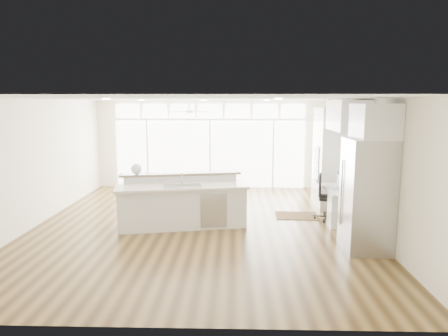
{
  "coord_description": "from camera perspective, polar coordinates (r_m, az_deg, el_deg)",
  "views": [
    {
      "loc": [
        0.77,
        -8.3,
        2.6
      ],
      "look_at": [
        0.52,
        0.6,
        1.16
      ],
      "focal_mm": 32.0,
      "sensor_mm": 36.0,
      "label": 1
    }
  ],
  "objects": [
    {
      "name": "oven_cabinet",
      "position": [
        10.47,
        14.84,
        1.48
      ],
      "size": [
        0.64,
        1.2,
        2.5
      ],
      "primitive_type": "cube",
      "color": "white",
      "rests_on": "floor"
    },
    {
      "name": "framed_photos",
      "position": [
        9.68,
        17.72,
        1.63
      ],
      "size": [
        0.06,
        0.22,
        0.8
      ],
      "primitive_type": "cube",
      "color": "black",
      "rests_on": "wall_right"
    },
    {
      "name": "keyboard",
      "position": [
        9.04,
        15.07,
        -2.82
      ],
      "size": [
        0.15,
        0.34,
        0.02
      ],
      "primitive_type": "cube",
      "rotation": [
        0.0,
        0.0,
        0.09
      ],
      "color": "silver",
      "rests_on": "desk_nook"
    },
    {
      "name": "wall_back",
      "position": [
        12.39,
        -1.98,
        3.4
      ],
      "size": [
        7.0,
        0.04,
        2.7
      ],
      "primitive_type": "cube",
      "color": "white",
      "rests_on": "floor"
    },
    {
      "name": "floor",
      "position": [
        8.73,
        -3.58,
        -8.22
      ],
      "size": [
        7.0,
        8.0,
        0.02
      ],
      "primitive_type": "cube",
      "color": "#422D14",
      "rests_on": "ground"
    },
    {
      "name": "glass_wall",
      "position": [
        12.36,
        -1.99,
        1.99
      ],
      "size": [
        5.8,
        0.06,
        2.08
      ],
      "primitive_type": "cube",
      "color": "white",
      "rests_on": "wall_back"
    },
    {
      "name": "office_chair",
      "position": [
        9.28,
        14.8,
        -4.09
      ],
      "size": [
        0.64,
        0.61,
        1.03
      ],
      "primitive_type": "cube",
      "rotation": [
        0.0,
        0.0,
        -0.23
      ],
      "color": "black",
      "rests_on": "floor"
    },
    {
      "name": "potted_plant",
      "position": [
        10.38,
        15.15,
        8.91
      ],
      "size": [
        0.26,
        0.28,
        0.21
      ],
      "primitive_type": "imported",
      "rotation": [
        0.0,
        0.0,
        -0.05
      ],
      "color": "#2A5B27",
      "rests_on": "oven_cabinet"
    },
    {
      "name": "upper_cabinets",
      "position": [
        8.93,
        17.32,
        7.17
      ],
      "size": [
        0.64,
        1.3,
        0.64
      ],
      "primitive_type": "cube",
      "color": "white",
      "rests_on": "wall_right"
    },
    {
      "name": "fishbowl",
      "position": [
        8.78,
        -12.39,
        -0.12
      ],
      "size": [
        0.28,
        0.28,
        0.23
      ],
      "primitive_type": "sphere",
      "rotation": [
        0.0,
        0.0,
        0.23
      ],
      "color": "white",
      "rests_on": "kitchen_island"
    },
    {
      "name": "wall_front",
      "position": [
        4.54,
        -8.3,
        -6.9
      ],
      "size": [
        7.0,
        0.04,
        2.7
      ],
      "primitive_type": "cube",
      "color": "white",
      "rests_on": "floor"
    },
    {
      "name": "fridge_cabinet",
      "position": [
        7.36,
        20.76,
        6.26
      ],
      "size": [
        0.64,
        0.9,
        0.6
      ],
      "primitive_type": "cube",
      "color": "white",
      "rests_on": "wall_right"
    },
    {
      "name": "refrigerator",
      "position": [
        7.5,
        19.76,
        -3.68
      ],
      "size": [
        0.76,
        0.9,
        2.0
      ],
      "primitive_type": "cube",
      "color": "#A4A5A9",
      "rests_on": "floor"
    },
    {
      "name": "wall_right",
      "position": [
        8.82,
        19.59,
        0.51
      ],
      "size": [
        0.04,
        8.0,
        2.7
      ],
      "primitive_type": "cube",
      "color": "white",
      "rests_on": "floor"
    },
    {
      "name": "wall_left",
      "position": [
        9.42,
        -25.39,
        0.67
      ],
      "size": [
        0.04,
        8.0,
        2.7
      ],
      "primitive_type": "cube",
      "color": "white",
      "rests_on": "floor"
    },
    {
      "name": "kitchen_island",
      "position": [
        8.51,
        -5.96,
        -4.81
      ],
      "size": [
        2.91,
        1.54,
        1.1
      ],
      "primitive_type": "cube",
      "rotation": [
        0.0,
        0.0,
        0.19
      ],
      "color": "white",
      "rests_on": "floor"
    },
    {
      "name": "desk_window",
      "position": [
        9.07,
        18.84,
        2.05
      ],
      "size": [
        0.04,
        0.85,
        0.85
      ],
      "primitive_type": "cube",
      "color": "white",
      "rests_on": "wall_right"
    },
    {
      "name": "transom_row",
      "position": [
        12.26,
        -2.03,
        8.16
      ],
      "size": [
        5.9,
        0.06,
        0.4
      ],
      "primitive_type": "cube",
      "color": "white",
      "rests_on": "wall_back"
    },
    {
      "name": "ceiling",
      "position": [
        8.33,
        -3.77,
        9.86
      ],
      "size": [
        7.0,
        8.0,
        0.02
      ],
      "primitive_type": "cube",
      "color": "white",
      "rests_on": "wall_back"
    },
    {
      "name": "recessed_lights",
      "position": [
        8.53,
        -3.64,
        9.71
      ],
      "size": [
        3.4,
        3.0,
        0.02
      ],
      "primitive_type": "cube",
      "color": "white",
      "rests_on": "ceiling"
    },
    {
      "name": "rug",
      "position": [
        9.55,
        10.36,
        -6.72
      ],
      "size": [
        0.99,
        0.73,
        0.01
      ],
      "primitive_type": "cube",
      "rotation": [
        0.0,
        0.0,
        -0.02
      ],
      "color": "#332010",
      "rests_on": "floor"
    },
    {
      "name": "ceiling_fan",
      "position": [
        11.17,
        -4.99,
        8.55
      ],
      "size": [
        1.16,
        1.16,
        0.32
      ],
      "primitive_type": "cube",
      "color": "white",
      "rests_on": "ceiling"
    },
    {
      "name": "monitor",
      "position": [
        9.05,
        16.16,
        -1.77
      ],
      "size": [
        0.12,
        0.43,
        0.35
      ],
      "primitive_type": "cube",
      "rotation": [
        0.0,
        0.0,
        -0.11
      ],
      "color": "black",
      "rests_on": "desk_nook"
    },
    {
      "name": "desk_nook",
      "position": [
        9.19,
        16.49,
        -5.18
      ],
      "size": [
        0.72,
        1.3,
        0.76
      ],
      "primitive_type": "cube",
      "color": "white",
      "rests_on": "floor"
    }
  ]
}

